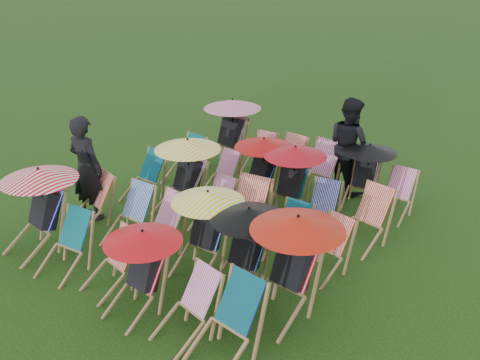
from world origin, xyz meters
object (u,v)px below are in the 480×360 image
Objects in this scene: deckchair_0 at (36,209)px; person_left at (86,168)px; deckchair_5 at (224,325)px; person_rear at (349,145)px; deckchair_29 at (396,195)px.

person_left is at bearing 109.47° from deckchair_0.
person_rear reaches higher than deckchair_5.
deckchair_5 is at bearing -92.25° from deckchair_29.
deckchair_29 is 0.44× the size of person_left.
deckchair_5 is at bearing 156.77° from person_left.
deckchair_0 is 3.87m from deckchair_5.
person_rear is at bearing 107.13° from deckchair_5.
deckchair_0 is 0.74× the size of person_left.
person_rear is at bearing 66.52° from deckchair_0.
deckchair_5 reaches higher than deckchair_29.
deckchair_0 is at bearing -131.84° from deckchair_29.
deckchair_5 is at bearing 3.72° from deckchair_0.
deckchair_29 is 5.47m from person_left.
person_left is (-4.19, 1.25, 0.45)m from deckchair_5.
deckchair_29 is 0.44× the size of person_rear.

